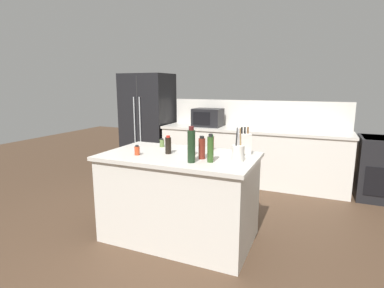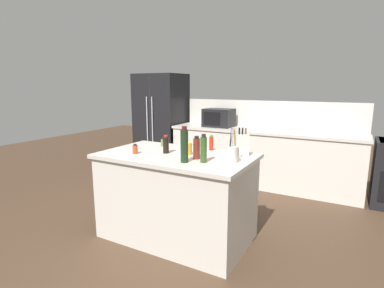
{
  "view_description": "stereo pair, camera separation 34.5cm",
  "coord_description": "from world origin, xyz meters",
  "px_view_note": "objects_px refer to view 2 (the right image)",
  "views": [
    {
      "loc": [
        1.34,
        -2.77,
        1.65
      ],
      "look_at": [
        0.0,
        0.35,
        0.99
      ],
      "focal_mm": 28.0,
      "sensor_mm": 36.0,
      "label": 1
    },
    {
      "loc": [
        1.65,
        -2.62,
        1.65
      ],
      "look_at": [
        0.0,
        0.35,
        0.99
      ],
      "focal_mm": 28.0,
      "sensor_mm": 36.0,
      "label": 2
    }
  ],
  "objects_px": {
    "microwave": "(219,118)",
    "hot_sauce_bottle": "(211,143)",
    "vinegar_bottle": "(197,148)",
    "refrigerator": "(161,122)",
    "utensil_crock": "(232,153)",
    "wine_bottle": "(184,145)",
    "olive_oil_bottle": "(204,149)",
    "soy_sauce_bottle": "(166,145)",
    "spice_jar_paprika": "(135,149)",
    "knife_block": "(242,145)",
    "honey_jar": "(189,149)",
    "spice_jar_oregano": "(163,142)"
  },
  "relations": [
    {
      "from": "wine_bottle",
      "to": "spice_jar_paprika",
      "type": "bearing_deg",
      "value": 174.89
    },
    {
      "from": "knife_block",
      "to": "utensil_crock",
      "type": "height_order",
      "value": "utensil_crock"
    },
    {
      "from": "utensil_crock",
      "to": "wine_bottle",
      "type": "height_order",
      "value": "wine_bottle"
    },
    {
      "from": "knife_block",
      "to": "spice_jar_paprika",
      "type": "height_order",
      "value": "knife_block"
    },
    {
      "from": "spice_jar_oregano",
      "to": "vinegar_bottle",
      "type": "bearing_deg",
      "value": -29.13
    },
    {
      "from": "soy_sauce_bottle",
      "to": "spice_jar_paprika",
      "type": "height_order",
      "value": "soy_sauce_bottle"
    },
    {
      "from": "wine_bottle",
      "to": "refrigerator",
      "type": "bearing_deg",
      "value": 128.64
    },
    {
      "from": "spice_jar_oregano",
      "to": "vinegar_bottle",
      "type": "relative_size",
      "value": 0.44
    },
    {
      "from": "honey_jar",
      "to": "wine_bottle",
      "type": "relative_size",
      "value": 0.38
    },
    {
      "from": "refrigerator",
      "to": "vinegar_bottle",
      "type": "bearing_deg",
      "value": -48.81
    },
    {
      "from": "knife_block",
      "to": "vinegar_bottle",
      "type": "height_order",
      "value": "knife_block"
    },
    {
      "from": "utensil_crock",
      "to": "wine_bottle",
      "type": "relative_size",
      "value": 0.93
    },
    {
      "from": "soy_sauce_bottle",
      "to": "spice_jar_paprika",
      "type": "distance_m",
      "value": 0.33
    },
    {
      "from": "honey_jar",
      "to": "soy_sauce_bottle",
      "type": "relative_size",
      "value": 0.68
    },
    {
      "from": "olive_oil_bottle",
      "to": "knife_block",
      "type": "bearing_deg",
      "value": 64.68
    },
    {
      "from": "microwave",
      "to": "vinegar_bottle",
      "type": "xyz_separation_m",
      "value": [
        0.78,
        -2.27,
        -0.05
      ]
    },
    {
      "from": "honey_jar",
      "to": "spice_jar_oregano",
      "type": "distance_m",
      "value": 0.54
    },
    {
      "from": "hot_sauce_bottle",
      "to": "spice_jar_paprika",
      "type": "height_order",
      "value": "hot_sauce_bottle"
    },
    {
      "from": "olive_oil_bottle",
      "to": "honey_jar",
      "type": "bearing_deg",
      "value": 142.76
    },
    {
      "from": "vinegar_bottle",
      "to": "wine_bottle",
      "type": "bearing_deg",
      "value": -102.93
    },
    {
      "from": "olive_oil_bottle",
      "to": "utensil_crock",
      "type": "bearing_deg",
      "value": 33.3
    },
    {
      "from": "refrigerator",
      "to": "wine_bottle",
      "type": "relative_size",
      "value": 5.45
    },
    {
      "from": "hot_sauce_bottle",
      "to": "spice_jar_oregano",
      "type": "relative_size",
      "value": 1.68
    },
    {
      "from": "knife_block",
      "to": "vinegar_bottle",
      "type": "distance_m",
      "value": 0.5
    },
    {
      "from": "utensil_crock",
      "to": "honey_jar",
      "type": "xyz_separation_m",
      "value": [
        -0.51,
        0.06,
        -0.02
      ]
    },
    {
      "from": "wine_bottle",
      "to": "spice_jar_paprika",
      "type": "distance_m",
      "value": 0.65
    },
    {
      "from": "hot_sauce_bottle",
      "to": "vinegar_bottle",
      "type": "bearing_deg",
      "value": -83.37
    },
    {
      "from": "microwave",
      "to": "spice_jar_paprika",
      "type": "distance_m",
      "value": 2.39
    },
    {
      "from": "knife_block",
      "to": "vinegar_bottle",
      "type": "relative_size",
      "value": 1.27
    },
    {
      "from": "utensil_crock",
      "to": "vinegar_bottle",
      "type": "xyz_separation_m",
      "value": [
        -0.35,
        -0.06,
        0.03
      ]
    },
    {
      "from": "microwave",
      "to": "hot_sauce_bottle",
      "type": "bearing_deg",
      "value": -68.39
    },
    {
      "from": "refrigerator",
      "to": "vinegar_bottle",
      "type": "height_order",
      "value": "refrigerator"
    },
    {
      "from": "honey_jar",
      "to": "olive_oil_bottle",
      "type": "bearing_deg",
      "value": -37.24
    },
    {
      "from": "refrigerator",
      "to": "knife_block",
      "type": "distance_m",
      "value": 3.08
    },
    {
      "from": "soy_sauce_bottle",
      "to": "microwave",
      "type": "bearing_deg",
      "value": 99.41
    },
    {
      "from": "knife_block",
      "to": "spice_jar_paprika",
      "type": "xyz_separation_m",
      "value": [
        -1.02,
        -0.48,
        -0.07
      ]
    },
    {
      "from": "vinegar_bottle",
      "to": "spice_jar_paprika",
      "type": "height_order",
      "value": "vinegar_bottle"
    },
    {
      "from": "refrigerator",
      "to": "knife_block",
      "type": "height_order",
      "value": "refrigerator"
    },
    {
      "from": "utensil_crock",
      "to": "microwave",
      "type": "bearing_deg",
      "value": 116.97
    },
    {
      "from": "refrigerator",
      "to": "spice_jar_oregano",
      "type": "relative_size",
      "value": 18.54
    },
    {
      "from": "knife_block",
      "to": "utensil_crock",
      "type": "distance_m",
      "value": 0.31
    },
    {
      "from": "wine_bottle",
      "to": "soy_sauce_bottle",
      "type": "bearing_deg",
      "value": 147.06
    },
    {
      "from": "microwave",
      "to": "vinegar_bottle",
      "type": "relative_size",
      "value": 2.16
    },
    {
      "from": "refrigerator",
      "to": "knife_block",
      "type": "xyz_separation_m",
      "value": [
        2.37,
        -1.96,
        0.12
      ]
    },
    {
      "from": "refrigerator",
      "to": "spice_jar_paprika",
      "type": "relative_size",
      "value": 17.93
    },
    {
      "from": "microwave",
      "to": "olive_oil_bottle",
      "type": "bearing_deg",
      "value": -69.2
    },
    {
      "from": "soy_sauce_bottle",
      "to": "spice_jar_paprika",
      "type": "xyz_separation_m",
      "value": [
        -0.27,
        -0.18,
        -0.04
      ]
    },
    {
      "from": "olive_oil_bottle",
      "to": "soy_sauce_bottle",
      "type": "distance_m",
      "value": 0.56
    },
    {
      "from": "knife_block",
      "to": "microwave",
      "type": "bearing_deg",
      "value": 93.47
    },
    {
      "from": "refrigerator",
      "to": "spice_jar_oregano",
      "type": "distance_m",
      "value": 2.41
    }
  ]
}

